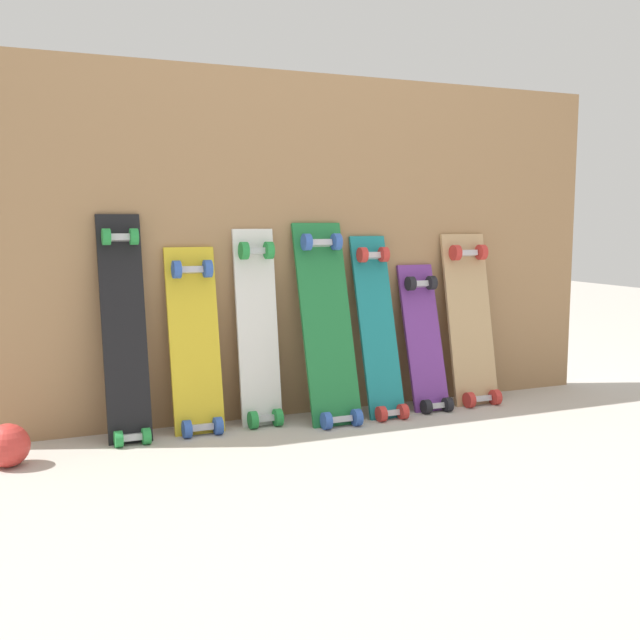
{
  "coord_description": "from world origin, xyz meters",
  "views": [
    {
      "loc": [
        -1.19,
        -2.86,
        0.81
      ],
      "look_at": [
        0.0,
        -0.07,
        0.41
      ],
      "focal_mm": 42.46,
      "sensor_mm": 36.0,
      "label": 1
    }
  ],
  "objects_px": {
    "rubber_ball": "(8,445)",
    "skateboard_yellow": "(195,348)",
    "skateboard_green": "(328,330)",
    "skateboard_purple": "(425,345)",
    "skateboard_white": "(258,335)",
    "skateboard_natural": "(471,326)",
    "skateboard_black": "(125,337)",
    "skateboard_teal": "(379,334)"
  },
  "relations": [
    {
      "from": "skateboard_green",
      "to": "rubber_ball",
      "type": "relative_size",
      "value": 5.99
    },
    {
      "from": "skateboard_white",
      "to": "skateboard_teal",
      "type": "distance_m",
      "value": 0.51
    },
    {
      "from": "skateboard_natural",
      "to": "rubber_ball",
      "type": "height_order",
      "value": "skateboard_natural"
    },
    {
      "from": "skateboard_natural",
      "to": "skateboard_teal",
      "type": "bearing_deg",
      "value": -176.32
    },
    {
      "from": "skateboard_green",
      "to": "skateboard_teal",
      "type": "bearing_deg",
      "value": 1.97
    },
    {
      "from": "skateboard_teal",
      "to": "skateboard_black",
      "type": "bearing_deg",
      "value": 178.07
    },
    {
      "from": "skateboard_teal",
      "to": "skateboard_green",
      "type": "bearing_deg",
      "value": -178.03
    },
    {
      "from": "skateboard_teal",
      "to": "skateboard_yellow",
      "type": "bearing_deg",
      "value": 176.76
    },
    {
      "from": "skateboard_green",
      "to": "skateboard_teal",
      "type": "xyz_separation_m",
      "value": [
        0.24,
        0.01,
        -0.03
      ]
    },
    {
      "from": "skateboard_natural",
      "to": "rubber_ball",
      "type": "bearing_deg",
      "value": -174.92
    },
    {
      "from": "skateboard_white",
      "to": "skateboard_green",
      "type": "bearing_deg",
      "value": -13.43
    },
    {
      "from": "skateboard_white",
      "to": "skateboard_black",
      "type": "bearing_deg",
      "value": -177.52
    },
    {
      "from": "rubber_ball",
      "to": "skateboard_natural",
      "type": "bearing_deg",
      "value": 5.08
    },
    {
      "from": "skateboard_green",
      "to": "skateboard_purple",
      "type": "bearing_deg",
      "value": 2.99
    },
    {
      "from": "skateboard_green",
      "to": "skateboard_white",
      "type": "bearing_deg",
      "value": 166.57
    },
    {
      "from": "skateboard_green",
      "to": "skateboard_purple",
      "type": "height_order",
      "value": "skateboard_green"
    },
    {
      "from": "skateboard_teal",
      "to": "skateboard_natural",
      "type": "height_order",
      "value": "skateboard_natural"
    },
    {
      "from": "skateboard_yellow",
      "to": "skateboard_purple",
      "type": "distance_m",
      "value": 1.01
    },
    {
      "from": "skateboard_white",
      "to": "skateboard_teal",
      "type": "bearing_deg",
      "value": -6.43
    },
    {
      "from": "skateboard_green",
      "to": "skateboard_yellow",
      "type": "bearing_deg",
      "value": 174.48
    },
    {
      "from": "skateboard_yellow",
      "to": "skateboard_green",
      "type": "distance_m",
      "value": 0.54
    },
    {
      "from": "skateboard_black",
      "to": "skateboard_yellow",
      "type": "height_order",
      "value": "skateboard_black"
    },
    {
      "from": "skateboard_purple",
      "to": "rubber_ball",
      "type": "distance_m",
      "value": 1.71
    },
    {
      "from": "skateboard_black",
      "to": "skateboard_yellow",
      "type": "bearing_deg",
      "value": 1.89
    },
    {
      "from": "skateboard_white",
      "to": "skateboard_green",
      "type": "relative_size",
      "value": 0.97
    },
    {
      "from": "skateboard_teal",
      "to": "skateboard_natural",
      "type": "bearing_deg",
      "value": 3.68
    },
    {
      "from": "skateboard_black",
      "to": "skateboard_green",
      "type": "distance_m",
      "value": 0.8
    },
    {
      "from": "skateboard_black",
      "to": "skateboard_purple",
      "type": "distance_m",
      "value": 1.28
    },
    {
      "from": "skateboard_yellow",
      "to": "skateboard_purple",
      "type": "xyz_separation_m",
      "value": [
        1.01,
        -0.03,
        -0.05
      ]
    },
    {
      "from": "skateboard_yellow",
      "to": "skateboard_natural",
      "type": "xyz_separation_m",
      "value": [
        1.25,
        -0.01,
        0.02
      ]
    },
    {
      "from": "skateboard_white",
      "to": "skateboard_natural",
      "type": "height_order",
      "value": "skateboard_white"
    },
    {
      "from": "skateboard_black",
      "to": "skateboard_teal",
      "type": "relative_size",
      "value": 1.11
    },
    {
      "from": "skateboard_natural",
      "to": "skateboard_black",
      "type": "bearing_deg",
      "value": 179.85
    },
    {
      "from": "skateboard_black",
      "to": "skateboard_purple",
      "type": "height_order",
      "value": "skateboard_black"
    },
    {
      "from": "skateboard_black",
      "to": "skateboard_purple",
      "type": "xyz_separation_m",
      "value": [
        1.27,
        -0.02,
        -0.11
      ]
    },
    {
      "from": "rubber_ball",
      "to": "skateboard_yellow",
      "type": "bearing_deg",
      "value": 15.12
    },
    {
      "from": "skateboard_green",
      "to": "skateboard_teal",
      "type": "distance_m",
      "value": 0.24
    },
    {
      "from": "skateboard_green",
      "to": "skateboard_purple",
      "type": "distance_m",
      "value": 0.48
    },
    {
      "from": "skateboard_black",
      "to": "rubber_ball",
      "type": "distance_m",
      "value": 0.55
    },
    {
      "from": "skateboard_purple",
      "to": "skateboard_white",
      "type": "bearing_deg",
      "value": 176.84
    },
    {
      "from": "skateboard_green",
      "to": "skateboard_natural",
      "type": "distance_m",
      "value": 0.72
    },
    {
      "from": "skateboard_black",
      "to": "skateboard_green",
      "type": "height_order",
      "value": "skateboard_black"
    }
  ]
}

